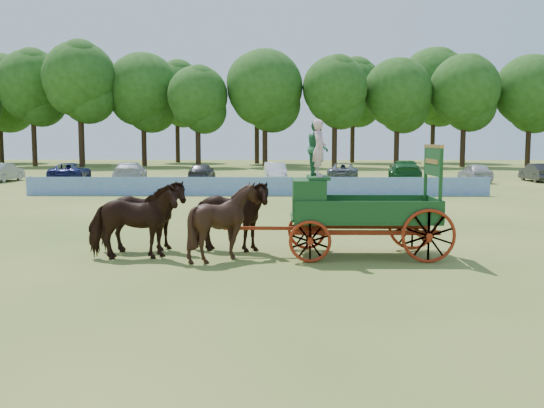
{
  "coord_description": "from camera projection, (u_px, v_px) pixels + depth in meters",
  "views": [
    {
      "loc": [
        0.34,
        -15.78,
        3.12
      ],
      "look_at": [
        0.09,
        1.36,
        1.3
      ],
      "focal_mm": 40.0,
      "sensor_mm": 36.0,
      "label": 1
    }
  ],
  "objects": [
    {
      "name": "horse_wheel_left",
      "position": [
        225.0,
        222.0,
        15.75
      ],
      "size": [
        1.82,
        1.62,
        2.01
      ],
      "primitive_type": "imported",
      "rotation": [
        0.0,
        0.0,
        1.57
      ],
      "color": "black",
      "rests_on": "ground"
    },
    {
      "name": "horse_lead_right",
      "position": [
        143.0,
        216.0,
        16.88
      ],
      "size": [
        2.55,
        1.55,
        2.0
      ],
      "primitive_type": "imported",
      "rotation": [
        0.0,
        0.0,
        1.78
      ],
      "color": "black",
      "rests_on": "ground"
    },
    {
      "name": "treeline",
      "position": [
        222.0,
        86.0,
        74.55
      ],
      "size": [
        89.71,
        24.55,
        15.82
      ],
      "color": "#382314",
      "rests_on": "ground"
    },
    {
      "name": "sponsor_banner",
      "position": [
        257.0,
        186.0,
        33.88
      ],
      "size": [
        26.0,
        0.08,
        1.05
      ],
      "primitive_type": "cube",
      "color": "#1F57AA",
      "rests_on": "ground"
    },
    {
      "name": "farm_dray",
      "position": [
        337.0,
        197.0,
        16.21
      ],
      "size": [
        6.0,
        2.0,
        3.65
      ],
      "color": "maroon",
      "rests_on": "ground"
    },
    {
      "name": "ground",
      "position": [
        268.0,
        258.0,
        16.02
      ],
      "size": [
        160.0,
        160.0,
        0.0
      ],
      "primitive_type": "plane",
      "color": "#9C9246",
      "rests_on": "ground"
    },
    {
      "name": "parked_cars",
      "position": [
        292.0,
        172.0,
        45.23
      ],
      "size": [
        52.85,
        7.62,
        1.61
      ],
      "color": "silver",
      "rests_on": "ground"
    },
    {
      "name": "horse_lead_left",
      "position": [
        133.0,
        221.0,
        15.78
      ],
      "size": [
        2.49,
        1.39,
        2.0
      ],
      "primitive_type": "imported",
      "rotation": [
        0.0,
        0.0,
        1.7
      ],
      "color": "black",
      "rests_on": "ground"
    },
    {
      "name": "horse_wheel_right",
      "position": [
        229.0,
        216.0,
        16.84
      ],
      "size": [
        2.5,
        1.39,
        2.0
      ],
      "primitive_type": "imported",
      "rotation": [
        0.0,
        0.0,
        1.43
      ],
      "color": "black",
      "rests_on": "ground"
    }
  ]
}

